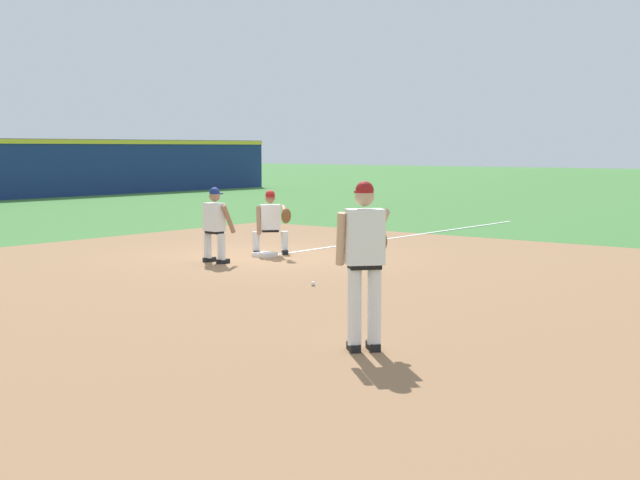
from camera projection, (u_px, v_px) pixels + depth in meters
ground_plane at (265, 257)px, 18.13m from camera, size 160.00×160.00×0.00m
infield_dirt_patch at (299, 290)px, 13.92m from camera, size 18.00×18.00×0.01m
foul_line_stripe at (411, 235)px, 22.43m from camera, size 11.02×0.10×0.00m
first_base_bag at (265, 255)px, 18.13m from camera, size 0.38×0.38×0.09m
baseball at (313, 284)px, 14.29m from camera, size 0.07×0.07×0.07m
pitcher at (365, 255)px, 9.64m from camera, size 0.85×0.54×1.86m
first_baseman at (272, 220)px, 18.39m from camera, size 0.71×1.09×1.34m
baserunner at (215, 222)px, 17.08m from camera, size 0.46×0.61×1.46m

